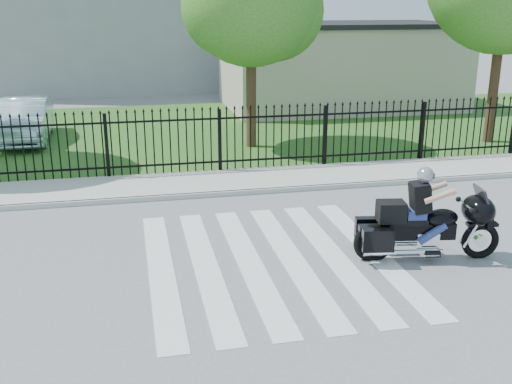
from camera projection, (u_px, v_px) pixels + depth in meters
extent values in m
plane|color=slate|center=(271.00, 261.00, 11.00)|extent=(120.00, 120.00, 0.00)
cube|color=#ADAAA3|center=(226.00, 182.00, 15.64)|extent=(40.00, 2.00, 0.12)
cube|color=#ADAAA3|center=(233.00, 193.00, 14.71)|extent=(40.00, 0.12, 0.12)
cube|color=#26561D|center=(195.00, 130.00, 22.18)|extent=(40.00, 12.00, 0.02)
cube|color=black|center=(220.00, 162.00, 16.48)|extent=(26.00, 0.04, 0.05)
cube|color=black|center=(219.00, 118.00, 16.12)|extent=(26.00, 0.04, 0.05)
cylinder|color=#382316|center=(251.00, 83.00, 19.06)|extent=(0.32, 0.32, 4.16)
cylinder|color=#382316|center=(496.00, 71.00, 19.63)|extent=(0.32, 0.32, 4.80)
cube|color=#B3A895|center=(340.00, 67.00, 26.78)|extent=(10.00, 6.00, 3.50)
cube|color=black|center=(341.00, 25.00, 26.22)|extent=(10.20, 6.20, 0.20)
torus|color=black|center=(480.00, 241.00, 11.05)|extent=(0.72, 0.25, 0.71)
torus|color=black|center=(373.00, 243.00, 10.95)|extent=(0.76, 0.27, 0.75)
cube|color=black|center=(418.00, 230.00, 10.92)|extent=(1.35, 0.46, 0.31)
ellipsoid|color=black|center=(442.00, 218.00, 10.87)|extent=(0.69, 0.51, 0.34)
cube|color=black|center=(408.00, 221.00, 10.86)|extent=(0.71, 0.43, 0.10)
cube|color=silver|center=(426.00, 239.00, 10.98)|extent=(0.45, 0.37, 0.31)
ellipsoid|color=black|center=(478.00, 210.00, 10.86)|extent=(0.66, 0.82, 0.55)
cube|color=black|center=(391.00, 211.00, 10.78)|extent=(0.55, 0.46, 0.37)
cube|color=navy|center=(415.00, 214.00, 10.82)|extent=(0.39, 0.36, 0.18)
sphere|color=#979A9E|center=(426.00, 175.00, 10.61)|extent=(0.30, 0.30, 0.30)
imported|color=silver|center=(25.00, 120.00, 20.22)|extent=(1.60, 4.38, 1.43)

